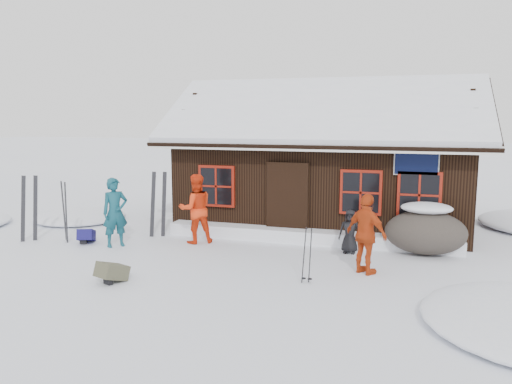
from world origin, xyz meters
TOP-DOWN VIEW (x-y plane):
  - ground at (0.00, 0.00)m, footprint 120.00×120.00m
  - mountain_hut at (1.50, 4.98)m, footprint 8.90×6.09m
  - snow_drift at (1.50, 2.25)m, footprint 7.60×0.60m
  - snow_mounds at (1.65, 1.86)m, footprint 20.60×13.20m
  - skier_teal at (-3.04, 0.44)m, footprint 0.73×0.75m
  - skier_orange_left at (-1.26, 1.37)m, footprint 1.10×1.06m
  - skier_orange_right at (3.16, 0.02)m, footprint 1.05×0.90m
  - skier_crouched at (2.65, 1.54)m, footprint 0.52×0.34m
  - boulder at (4.38, 2.01)m, footprint 1.89×1.42m
  - ski_pair_left at (-5.50, 0.26)m, footprint 0.45×0.31m
  - ski_pair_mid at (-4.61, 0.53)m, footprint 0.35×0.30m
  - ski_pair_right at (-2.52, 1.71)m, footprint 0.50×0.19m
  - ski_poles at (2.11, -0.89)m, footprint 0.20×0.10m
  - backpack_blue at (-3.96, 0.49)m, footprint 0.55×0.61m
  - backpack_olive at (-1.56, -2.01)m, footprint 0.57×0.65m

SIDE VIEW (x-z plane):
  - ground at x=0.00m, z-range 0.00..0.00m
  - snow_mounds at x=1.65m, z-range -0.24..0.24m
  - backpack_blue at x=-3.96m, z-range 0.00..0.27m
  - backpack_olive at x=-1.56m, z-range 0.00..0.30m
  - snow_drift at x=1.50m, z-range 0.00..0.35m
  - skier_crouched at x=2.65m, z-range 0.00..1.05m
  - ski_poles at x=2.11m, z-range -0.04..1.11m
  - boulder at x=4.38m, z-range 0.00..1.12m
  - ski_pair_mid at x=-4.61m, z-range -0.05..1.57m
  - ski_pair_left at x=-5.50m, z-range -0.05..1.73m
  - skier_orange_right at x=3.16m, z-range 0.00..1.68m
  - ski_pair_right at x=-2.52m, z-range -0.05..1.78m
  - skier_teal at x=-3.04m, z-range 0.00..1.74m
  - skier_orange_left at x=-1.26m, z-range 0.00..1.79m
  - mountain_hut at x=1.50m, z-range -0.63..3.79m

